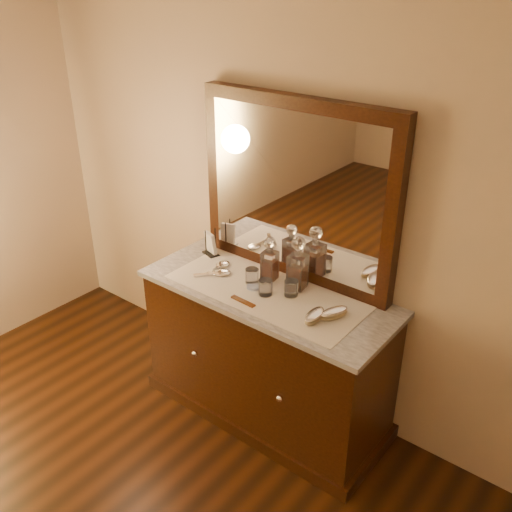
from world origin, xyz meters
name	(u,v)px	position (x,y,z in m)	size (l,w,h in m)	color
dresser_cabinet	(267,355)	(0.00, 1.96, 0.41)	(1.40, 0.55, 0.82)	black
dresser_plinth	(266,404)	(0.00, 1.96, 0.04)	(1.46, 0.59, 0.08)	black
knob_left	(195,354)	(-0.30, 1.67, 0.45)	(0.04, 0.04, 0.04)	silver
knob_right	(280,398)	(0.30, 1.67, 0.45)	(0.04, 0.04, 0.04)	silver
marble_top	(267,292)	(0.00, 1.96, 0.83)	(1.44, 0.59, 0.03)	silver
mirror_frame	(296,191)	(0.00, 2.20, 1.35)	(1.20, 0.08, 1.00)	black
mirror_glass	(292,193)	(0.00, 2.17, 1.35)	(1.06, 0.01, 0.86)	white
lace_runner	(265,291)	(0.00, 1.94, 0.85)	(1.10, 0.45, 0.00)	white
pin_dish	(254,287)	(-0.07, 1.92, 0.86)	(0.08, 0.08, 0.01)	white
comb	(243,301)	(-0.02, 1.78, 0.86)	(0.15, 0.03, 0.01)	brown
napkin_rack	(211,244)	(-0.53, 2.08, 0.92)	(0.13, 0.10, 0.17)	black
decanter_left	(270,263)	(-0.06, 2.06, 0.95)	(0.09, 0.09, 0.26)	maroon
decanter_right	(298,268)	(0.11, 2.08, 0.97)	(0.10, 0.10, 0.30)	maroon
brush_near	(314,316)	(0.36, 1.87, 0.88)	(0.09, 0.16, 0.04)	#97825C
brush_far	(334,313)	(0.42, 1.95, 0.88)	(0.12, 0.18, 0.04)	#97825C
hand_mirror_outer	(221,265)	(-0.37, 2.00, 0.86)	(0.08, 0.19, 0.02)	silver
hand_mirror_inner	(218,273)	(-0.32, 1.92, 0.86)	(0.18, 0.19, 0.02)	silver
tumblers	(269,284)	(0.01, 1.95, 0.90)	(0.32, 0.15, 0.09)	white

